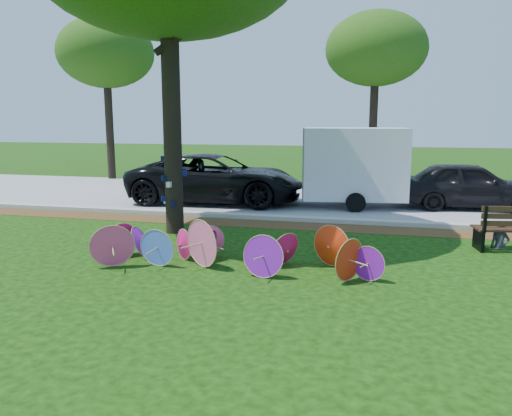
{
  "coord_description": "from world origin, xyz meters",
  "views": [
    {
      "loc": [
        2.98,
        -8.33,
        2.8
      ],
      "look_at": [
        0.5,
        2.0,
        0.9
      ],
      "focal_mm": 35.0,
      "sensor_mm": 36.0,
      "label": 1
    }
  ],
  "objects_px": {
    "black_van": "(216,179)",
    "dark_pickup": "(469,185)",
    "person_left": "(501,224)",
    "cargo_trailer": "(354,163)",
    "parasol_pile": "(222,247)"
  },
  "relations": [
    {
      "from": "parasol_pile",
      "to": "cargo_trailer",
      "type": "height_order",
      "value": "cargo_trailer"
    },
    {
      "from": "parasol_pile",
      "to": "cargo_trailer",
      "type": "distance_m",
      "value": 7.75
    },
    {
      "from": "parasol_pile",
      "to": "black_van",
      "type": "relative_size",
      "value": 0.96
    },
    {
      "from": "parasol_pile",
      "to": "person_left",
      "type": "distance_m",
      "value": 6.16
    },
    {
      "from": "parasol_pile",
      "to": "person_left",
      "type": "bearing_deg",
      "value": 26.22
    },
    {
      "from": "dark_pickup",
      "to": "person_left",
      "type": "relative_size",
      "value": 3.92
    },
    {
      "from": "person_left",
      "to": "cargo_trailer",
      "type": "bearing_deg",
      "value": 121.71
    },
    {
      "from": "parasol_pile",
      "to": "dark_pickup",
      "type": "xyz_separation_m",
      "value": [
        5.7,
        7.87,
        0.36
      ]
    },
    {
      "from": "parasol_pile",
      "to": "person_left",
      "type": "height_order",
      "value": "person_left"
    },
    {
      "from": "parasol_pile",
      "to": "black_van",
      "type": "distance_m",
      "value": 7.52
    },
    {
      "from": "black_van",
      "to": "cargo_trailer",
      "type": "relative_size",
      "value": 1.85
    },
    {
      "from": "black_van",
      "to": "dark_pickup",
      "type": "distance_m",
      "value": 8.14
    },
    {
      "from": "dark_pickup",
      "to": "cargo_trailer",
      "type": "relative_size",
      "value": 1.37
    },
    {
      "from": "black_van",
      "to": "dark_pickup",
      "type": "height_order",
      "value": "black_van"
    },
    {
      "from": "cargo_trailer",
      "to": "black_van",
      "type": "bearing_deg",
      "value": 175.78
    }
  ]
}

